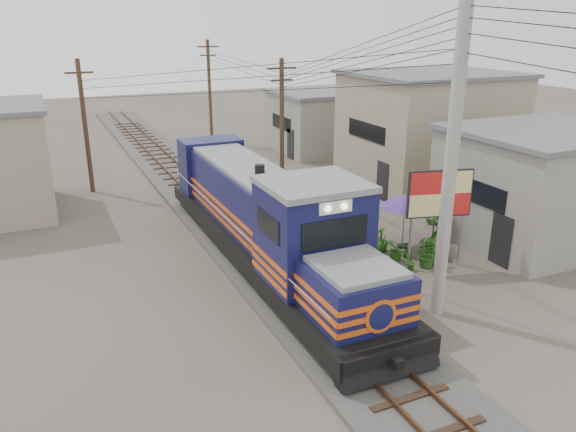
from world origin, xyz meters
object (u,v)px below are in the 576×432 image
market_umbrella (405,201)px  billboard (440,196)px  vendor (441,222)px  locomotive (267,220)px

market_umbrella → billboard: bearing=-91.1°
market_umbrella → vendor: (1.94, 0.02, -1.19)m
locomotive → vendor: bearing=-5.4°
market_umbrella → vendor: size_ratio=1.40×
locomotive → market_umbrella: size_ratio=7.30×
locomotive → vendor: 7.72m
billboard → vendor: bearing=61.4°
billboard → vendor: 3.50m
market_umbrella → locomotive: bearing=172.6°
billboard → market_umbrella: bearing=103.6°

